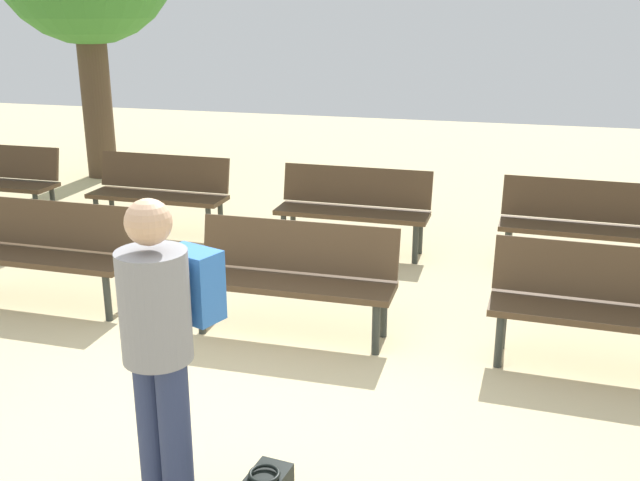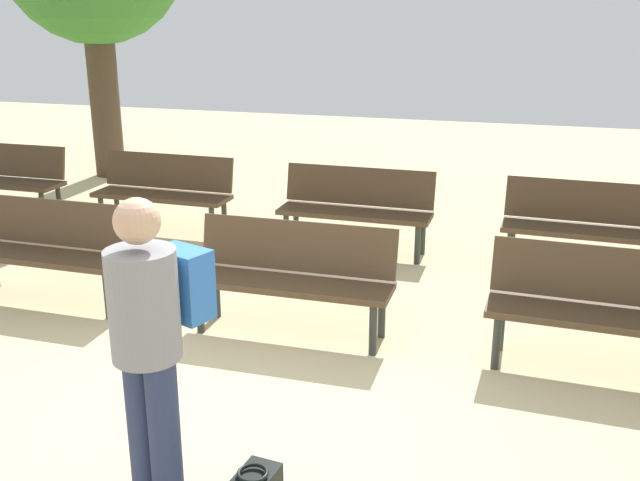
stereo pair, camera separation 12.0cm
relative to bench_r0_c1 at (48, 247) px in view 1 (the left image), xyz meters
The scene contains 8 objects.
ground_plane 2.80m from the bench_r0_c1, 34.81° to the right, with size 26.58×26.58×0.00m, color beige.
bench_r0_c1 is the anchor object (origin of this frame).
bench_r0_c2 2.25m from the bench_r0_c1, ahead, with size 1.61×0.50×0.87m.
bench_r0_c3 4.55m from the bench_r0_c1, ahead, with size 1.61×0.53×0.87m.
bench_r1_c1 2.17m from the bench_r0_c1, 91.81° to the left, with size 1.60×0.49×0.87m.
bench_r1_c2 3.06m from the bench_r0_c1, 43.54° to the left, with size 1.60×0.48×0.87m.
bench_r1_c3 5.00m from the bench_r0_c1, 25.27° to the left, with size 1.61×0.53×0.87m.
visitor_with_backpack 3.20m from the bench_r0_c1, 43.92° to the right, with size 0.46×0.59×1.65m.
Camera 1 is at (1.64, -3.49, 2.47)m, focal length 40.68 mm.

